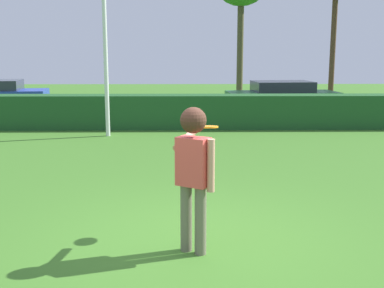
# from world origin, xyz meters

# --- Properties ---
(ground_plane) EXTENTS (60.00, 60.00, 0.00)m
(ground_plane) POSITION_xyz_m (0.00, 0.00, 0.00)
(ground_plane) COLOR #3B6E24
(person) EXTENTS (0.50, 0.84, 1.77)m
(person) POSITION_xyz_m (-0.01, -0.35, 1.11)
(person) COLOR #6C6752
(person) RESTS_ON ground
(frisbee) EXTENTS (0.27, 0.27, 0.04)m
(frisbee) POSITION_xyz_m (0.20, 0.48, 1.41)
(frisbee) COLOR orange
(lamppost) EXTENTS (0.24, 0.24, 5.91)m
(lamppost) POSITION_xyz_m (-2.31, 7.95, 3.27)
(lamppost) COLOR silver
(lamppost) RESTS_ON ground
(hedge_row) EXTENTS (18.47, 0.90, 1.05)m
(hedge_row) POSITION_xyz_m (0.00, 9.37, 0.52)
(hedge_row) COLOR #1E4E23
(hedge_row) RESTS_ON ground
(parked_car_green) EXTENTS (4.33, 2.10, 1.25)m
(parked_car_green) POSITION_xyz_m (3.65, 12.94, 0.69)
(parked_car_green) COLOR #1E6633
(parked_car_green) RESTS_ON ground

